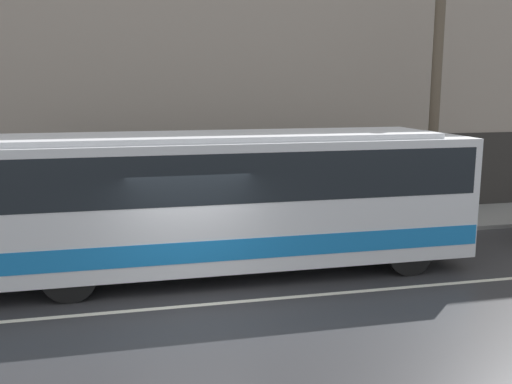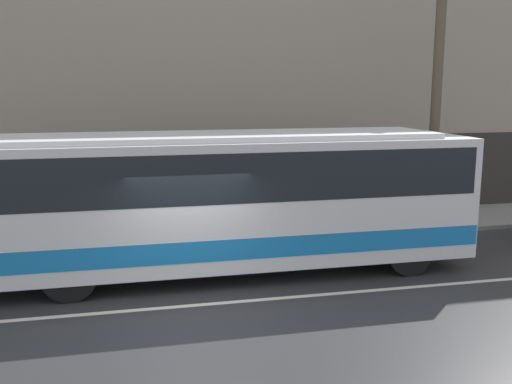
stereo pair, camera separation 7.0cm
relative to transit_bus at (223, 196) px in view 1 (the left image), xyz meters
name	(u,v)px [view 1 (the left image)]	position (x,y,z in m)	size (l,w,h in m)	color
ground_plane	(195,306)	(-0.90, -1.90, -1.81)	(60.00, 60.00, 0.00)	#2D2D30
sidewalk	(172,234)	(-0.90, 3.52, -1.75)	(60.00, 2.84, 0.13)	gray
building_facade	(163,56)	(-0.90, 5.08, 3.32)	(60.00, 0.35, 10.64)	gray
lane_stripe	(195,305)	(-0.90, -1.90, -1.81)	(54.00, 0.14, 0.01)	beige
transit_bus	(223,196)	(0.00, 0.00, 0.00)	(11.40, 2.57, 3.21)	silver
utility_pole_near	(435,101)	(6.66, 2.55, 2.01)	(0.29, 0.29, 7.38)	brown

